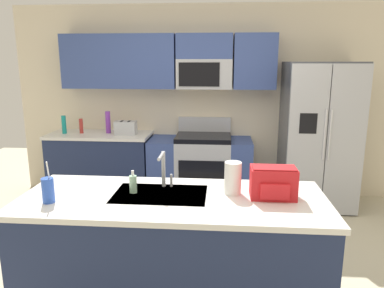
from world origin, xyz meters
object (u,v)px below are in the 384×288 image
(bottle_purple, at_px, (108,122))
(backpack, at_px, (273,182))
(drink_cup_blue, at_px, (48,190))
(soap_dispenser, at_px, (133,184))
(bottle_teal, at_px, (64,125))
(sink_faucet, at_px, (164,167))
(paper_towel_roll, at_px, (233,178))
(refrigerator, at_px, (318,136))
(toaster, at_px, (126,128))
(range_oven, at_px, (200,168))
(pepper_mill, at_px, (81,126))

(bottle_purple, height_order, backpack, bottle_purple)
(bottle_purple, height_order, drink_cup_blue, same)
(soap_dispenser, bearing_deg, bottle_purple, 111.62)
(bottle_teal, bearing_deg, sink_faucet, -50.41)
(soap_dispenser, distance_m, backpack, 1.02)
(bottle_purple, bearing_deg, paper_towel_roll, -53.63)
(bottle_purple, bearing_deg, drink_cup_blue, -81.90)
(refrigerator, bearing_deg, toaster, 179.55)
(bottle_purple, xyz_separation_m, backpack, (1.91, -2.26, -0.03))
(soap_dispenser, bearing_deg, range_oven, 80.46)
(bottle_purple, height_order, paper_towel_roll, bottle_purple)
(bottle_teal, bearing_deg, soap_dispenser, -55.75)
(toaster, bearing_deg, paper_towel_roll, -57.26)
(refrigerator, relative_size, backpack, 5.78)
(refrigerator, bearing_deg, sink_faucet, -129.74)
(sink_faucet, xyz_separation_m, drink_cup_blue, (-0.75, -0.37, -0.08))
(bottle_teal, height_order, backpack, bottle_teal)
(pepper_mill, bearing_deg, soap_dispenser, -60.40)
(range_oven, xyz_separation_m, sink_faucet, (-0.16, -2.08, 0.62))
(soap_dispenser, bearing_deg, backpack, -0.91)
(drink_cup_blue, bearing_deg, bottle_purple, 98.10)
(soap_dispenser, xyz_separation_m, paper_towel_roll, (0.73, 0.04, 0.05))
(pepper_mill, relative_size, drink_cup_blue, 0.67)
(sink_faucet, bearing_deg, backpack, -10.15)
(range_oven, bearing_deg, backpack, -73.73)
(paper_towel_roll, bearing_deg, bottle_teal, 136.11)
(toaster, bearing_deg, range_oven, 3.02)
(backpack, bearing_deg, refrigerator, 68.26)
(bottle_teal, distance_m, sink_faucet, 2.64)
(toaster, relative_size, paper_towel_roll, 1.17)
(sink_faucet, relative_size, drink_cup_blue, 0.96)
(bottle_teal, xyz_separation_m, drink_cup_blue, (0.94, -2.40, -0.03))
(range_oven, bearing_deg, soap_dispenser, -99.54)
(range_oven, relative_size, paper_towel_roll, 5.67)
(sink_faucet, bearing_deg, bottle_teal, 129.59)
(pepper_mill, distance_m, sink_faucet, 2.54)
(refrigerator, relative_size, drink_cup_blue, 6.27)
(toaster, xyz_separation_m, sink_faucet, (0.83, -2.02, 0.08))
(pepper_mill, xyz_separation_m, sink_faucet, (1.46, -2.07, 0.07))
(bottle_purple, height_order, soap_dispenser, bottle_purple)
(bottle_teal, bearing_deg, paper_towel_roll, -43.89)
(bottle_teal, xyz_separation_m, sink_faucet, (1.68, -2.03, 0.05))
(backpack, bearing_deg, sink_faucet, 169.85)
(bottle_teal, xyz_separation_m, paper_towel_roll, (2.21, -2.12, -0.00))
(bottle_purple, relative_size, soap_dispenser, 1.74)
(bottle_teal, bearing_deg, range_oven, 1.33)
(paper_towel_roll, bearing_deg, refrigerator, 61.42)
(range_oven, xyz_separation_m, paper_towel_roll, (0.36, -2.17, 0.58))
(refrigerator, height_order, bottle_teal, refrigerator)
(range_oven, bearing_deg, paper_towel_roll, -80.45)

